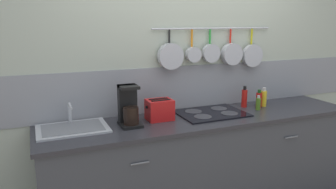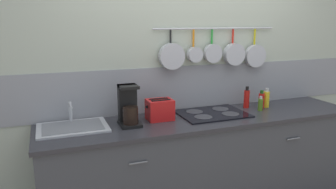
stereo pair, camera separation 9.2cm
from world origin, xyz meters
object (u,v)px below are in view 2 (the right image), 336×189
object	(u,v)px
bottle_sesame_oil	(247,98)
bottle_dish_soap	(266,99)
bottle_olive_oil	(260,104)
toaster	(160,110)
coffee_maker	(129,108)
bottle_cooking_wine	(261,100)

from	to	relation	value
bottle_sesame_oil	bottle_dish_soap	distance (m)	0.20
bottle_olive_oil	bottle_sesame_oil	bearing A→B (deg)	114.07
toaster	bottle_olive_oil	xyz separation A→B (m)	(0.99, -0.07, -0.03)
toaster	bottle_sesame_oil	size ratio (longest dim) A/B	1.12
coffee_maker	bottle_olive_oil	xyz separation A→B (m)	(1.27, -0.03, -0.08)
bottle_cooking_wine	bottle_dish_soap	world-z (taller)	bottle_dish_soap
bottle_cooking_wine	toaster	bearing A→B (deg)	-179.69
bottle_cooking_wine	bottle_olive_oil	bearing A→B (deg)	-130.55
bottle_sesame_oil	bottle_cooking_wine	world-z (taller)	bottle_sesame_oil
bottle_sesame_oil	coffee_maker	bearing A→B (deg)	-174.76
bottle_olive_oil	bottle_cooking_wine	world-z (taller)	bottle_cooking_wine
toaster	bottle_olive_oil	world-z (taller)	toaster
toaster	bottle_cooking_wine	bearing A→B (deg)	0.31
coffee_maker	bottle_olive_oil	world-z (taller)	coffee_maker
toaster	bottle_olive_oil	distance (m)	0.99
coffee_maker	bottle_sesame_oil	xyz separation A→B (m)	(1.21, 0.11, -0.04)
bottle_cooking_wine	bottle_dish_soap	distance (m)	0.07
bottle_sesame_oil	bottle_olive_oil	bearing A→B (deg)	-65.93
coffee_maker	bottle_cooking_wine	xyz separation A→B (m)	(1.33, 0.05, -0.06)
coffee_maker	bottle_sesame_oil	size ratio (longest dim) A/B	1.57
toaster	bottle_dish_soap	size ratio (longest dim) A/B	1.24
toaster	coffee_maker	bearing A→B (deg)	-171.96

